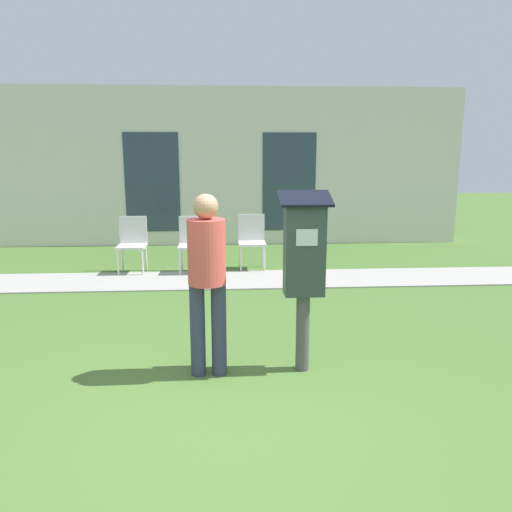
% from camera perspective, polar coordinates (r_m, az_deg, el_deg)
% --- Properties ---
extents(ground_plane, '(40.00, 40.00, 0.00)m').
position_cam_1_polar(ground_plane, '(3.74, -4.30, -19.00)').
color(ground_plane, '#476B2D').
extents(sidewalk, '(12.00, 1.10, 0.02)m').
position_cam_1_polar(sidewalk, '(7.59, -3.97, -2.74)').
color(sidewalk, '#A3A099').
rests_on(sidewalk, ground).
extents(building_facade, '(10.00, 0.26, 3.20)m').
position_cam_1_polar(building_facade, '(10.46, -4.02, 10.05)').
color(building_facade, silver).
rests_on(building_facade, ground).
extents(parking_meter, '(0.44, 0.31, 1.59)m').
position_cam_1_polar(parking_meter, '(4.29, 5.52, -0.29)').
color(parking_meter, '#4C4C4C').
rests_on(parking_meter, ground).
extents(person_standing, '(0.32, 0.32, 1.58)m').
position_cam_1_polar(person_standing, '(4.21, -5.63, -1.75)').
color(person_standing, '#333851').
rests_on(person_standing, ground).
extents(outdoor_chair_left, '(0.44, 0.44, 0.90)m').
position_cam_1_polar(outdoor_chair_left, '(8.25, -13.93, 1.80)').
color(outdoor_chair_left, silver).
rests_on(outdoor_chair_left, ground).
extents(outdoor_chair_middle, '(0.44, 0.44, 0.90)m').
position_cam_1_polar(outdoor_chair_middle, '(8.08, -7.26, 1.85)').
color(outdoor_chair_middle, silver).
rests_on(outdoor_chair_middle, ground).
extents(outdoor_chair_right, '(0.44, 0.44, 0.90)m').
position_cam_1_polar(outdoor_chair_right, '(8.26, -0.50, 2.17)').
color(outdoor_chair_right, silver).
rests_on(outdoor_chair_right, ground).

